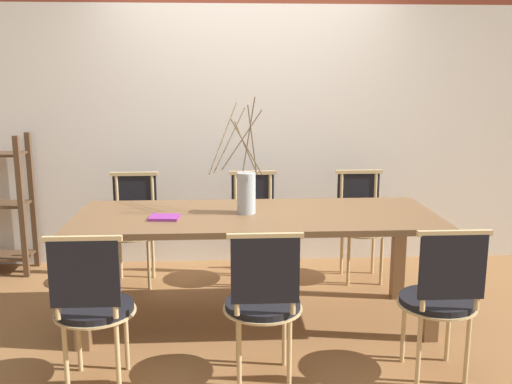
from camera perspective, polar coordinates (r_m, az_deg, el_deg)
ground_plane at (r=4.10m, az=0.00°, el=-12.69°), size 16.00×16.00×0.00m
wall_rear at (r=5.09m, az=-0.86°, el=10.66°), size 12.00×0.06×3.20m
dining_table at (r=3.87m, az=0.00°, el=-3.63°), size 2.42×0.92×0.77m
chair_near_leftend at (r=3.23m, az=-16.03°, el=-10.62°), size 0.44×0.44×0.90m
chair_near_left at (r=3.15m, az=0.74°, el=-10.68°), size 0.44×0.44×0.90m
chair_near_center at (r=3.36m, az=17.98°, el=-9.82°), size 0.44×0.44×0.90m
chair_far_leftend at (r=4.76m, az=-12.14°, el=-3.17°), size 0.44×0.44×0.90m
chair_far_left at (r=4.71m, az=-0.25°, el=-3.07°), size 0.44×0.44×0.90m
chair_far_center at (r=4.84m, az=10.45°, el=-2.87°), size 0.44×0.44×0.90m
vase_centerpiece at (r=3.83m, az=-1.01°, el=0.14°), size 0.37×0.36×0.78m
book_stack at (r=3.76m, az=-9.16°, el=-2.53°), size 0.20×0.17×0.02m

